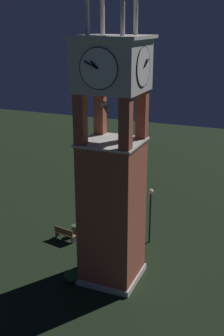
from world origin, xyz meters
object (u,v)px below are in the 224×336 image
Objects in this scene: park_bench at (65,234)px; trash_bin at (75,231)px; lamp_post at (150,206)px; clock_tower at (112,166)px.

park_bench is 2.07× the size of trash_bin.
lamp_post is at bearing 102.26° from trash_bin.
clock_tower is 20.88× the size of trash_bin.
park_bench is 0.42× the size of lamp_post.
clock_tower is at bearing 58.88° from park_bench.
trash_bin is at bearing -130.27° from clock_tower.
trash_bin is at bearing 156.85° from park_bench.
park_bench is (-2.84, -4.70, -6.40)m from clock_tower.
lamp_post is at bearing 109.63° from park_bench.
clock_tower reaches higher than lamp_post.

